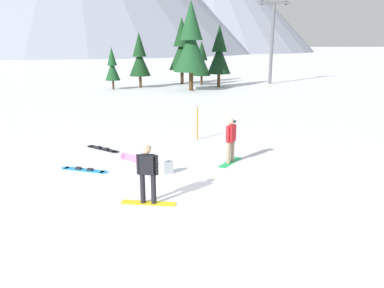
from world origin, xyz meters
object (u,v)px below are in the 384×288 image
at_px(loose_snowboard_near_left, 136,159).
at_px(pine_tree_twin, 191,42).
at_px(pine_tree_broad, 140,58).
at_px(snowboarder_foreground, 148,173).
at_px(pine_tree_slender, 182,48).
at_px(loose_snowboard_far_spare, 103,149).
at_px(backpack_grey, 168,167).
at_px(pine_tree_tall, 202,61).
at_px(trail_marker_pole, 197,123).
at_px(loose_snowboard_near_right, 84,170).
at_px(snowboarder_midground, 231,139).
at_px(pine_tree_young, 219,53).
at_px(pine_tree_short, 112,67).
at_px(ski_lift_tower, 272,37).

height_order(loose_snowboard_near_left, pine_tree_twin, pine_tree_twin).
relative_size(loose_snowboard_near_left, pine_tree_broad, 0.25).
height_order(snowboarder_foreground, pine_tree_slender, pine_tree_slender).
distance_m(loose_snowboard_far_spare, backpack_grey, 4.33).
distance_m(pine_tree_broad, pine_tree_tall, 6.89).
xyz_separation_m(loose_snowboard_far_spare, trail_marker_pole, (4.35, 1.19, 0.78)).
relative_size(loose_snowboard_near_right, pine_tree_tall, 0.40).
xyz_separation_m(snowboarder_midground, loose_snowboard_near_left, (-3.65, 0.50, -0.81)).
relative_size(pine_tree_twin, pine_tree_slender, 1.16).
relative_size(snowboarder_midground, pine_tree_young, 0.28).
height_order(loose_snowboard_near_right, pine_tree_short, pine_tree_short).
distance_m(loose_snowboard_far_spare, loose_snowboard_near_left, 2.49).
xyz_separation_m(loose_snowboard_near_right, pine_tree_broad, (1.54, 25.57, 3.00)).
bearing_deg(backpack_grey, trail_marker_pole, 70.24).
xyz_separation_m(snowboarder_midground, loose_snowboard_far_spare, (-5.17, 2.46, -0.91)).
height_order(loose_snowboard_near_right, backpack_grey, backpack_grey).
distance_m(snowboarder_foreground, loose_snowboard_near_left, 4.02).
height_order(loose_snowboard_far_spare, pine_tree_tall, pine_tree_tall).
height_order(loose_snowboard_near_right, pine_tree_young, pine_tree_young).
relative_size(loose_snowboard_near_right, pine_tree_twin, 0.22).
bearing_deg(loose_snowboard_far_spare, backpack_grey, -51.09).
bearing_deg(pine_tree_broad, loose_snowboard_near_left, -89.24).
xyz_separation_m(backpack_grey, trail_marker_pole, (1.64, 4.55, 0.58)).
bearing_deg(snowboarder_foreground, pine_tree_slender, 83.16).
height_order(pine_tree_tall, pine_tree_short, pine_tree_tall).
height_order(snowboarder_midground, loose_snowboard_far_spare, snowboarder_midground).
relative_size(pine_tree_young, pine_tree_slender, 0.88).
bearing_deg(pine_tree_tall, pine_tree_young, -54.10).
xyz_separation_m(loose_snowboard_far_spare, pine_tree_short, (-1.50, 21.72, 2.23)).
relative_size(loose_snowboard_near_left, trail_marker_pole, 0.86).
relative_size(snowboarder_midground, loose_snowboard_near_left, 1.28).
xyz_separation_m(pine_tree_broad, pine_tree_short, (-2.69, -1.12, -0.78)).
distance_m(loose_snowboard_far_spare, pine_tree_broad, 23.07).
xyz_separation_m(pine_tree_twin, pine_tree_slender, (-0.35, 6.00, -0.62)).
height_order(pine_tree_short, pine_tree_slender, pine_tree_slender).
relative_size(pine_tree_twin, pine_tree_tall, 1.77).
relative_size(pine_tree_short, ski_lift_tower, 0.46).
relative_size(loose_snowboard_near_left, pine_tree_twin, 0.16).
bearing_deg(pine_tree_broad, snowboarder_foreground, -88.39).
height_order(loose_snowboard_near_left, trail_marker_pole, trail_marker_pole).
bearing_deg(loose_snowboard_near_left, loose_snowboard_far_spare, 127.78).
bearing_deg(snowboarder_midground, ski_lift_tower, 68.89).
relative_size(snowboarder_midground, pine_tree_short, 0.43).
height_order(pine_tree_broad, pine_tree_short, pine_tree_broad).
bearing_deg(pine_tree_slender, loose_snowboard_near_left, -98.76).
bearing_deg(pine_tree_tall, ski_lift_tower, 3.42).
distance_m(loose_snowboard_far_spare, pine_tree_short, 21.88).
bearing_deg(trail_marker_pole, loose_snowboard_near_right, -140.16).
bearing_deg(ski_lift_tower, pine_tree_short, -169.10).
bearing_deg(pine_tree_broad, loose_snowboard_far_spare, -92.98).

